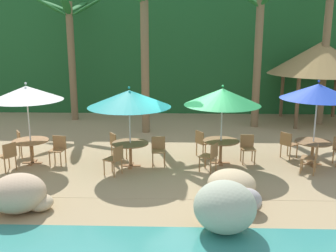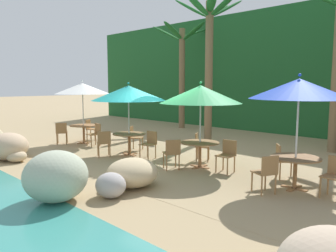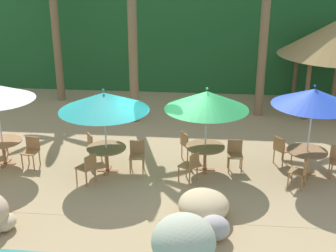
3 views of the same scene
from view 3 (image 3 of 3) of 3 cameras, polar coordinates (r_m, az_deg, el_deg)
ground_plane at (r=12.86m, az=-0.20°, el=-5.66°), size 120.00×120.00×0.00m
terrace_deck at (r=12.86m, az=-0.20°, el=-5.64°), size 18.00×5.20×0.01m
foliage_backdrop at (r=20.67m, az=2.31°, el=13.22°), size 28.00×2.40×6.00m
rock_seawall at (r=9.56m, az=2.42°, el=-12.87°), size 13.28×3.36×1.05m
dining_table_white at (r=13.83m, az=-20.34°, el=-2.28°), size 1.10×1.10×0.74m
chair_white_seaward at (r=13.52m, az=-17.03°, el=-2.88°), size 0.47×0.48×0.87m
umbrella_teal at (r=12.14m, az=-8.19°, el=3.12°), size 2.46×2.46×2.45m
dining_table_teal at (r=12.66m, az=-7.86°, el=-3.24°), size 1.10×1.10×0.74m
chair_teal_seaward at (r=12.69m, az=-3.97°, el=-3.54°), size 0.45×0.46×0.87m
chair_teal_inland at (r=13.42m, az=-9.45°, el=-2.38°), size 0.59×0.58×0.87m
chair_teal_left at (r=12.09m, az=-10.20°, el=-5.12°), size 0.58×0.57×0.87m
umbrella_green at (r=12.14m, az=4.97°, el=3.30°), size 2.31×2.31×2.46m
dining_table_green at (r=12.67m, az=4.76°, el=-3.10°), size 1.10×1.10×0.74m
chair_green_seaward at (r=12.85m, az=8.54°, el=-3.41°), size 0.44×0.45×0.87m
chair_green_inland at (r=13.33m, az=2.49°, el=-2.26°), size 0.59×0.58×0.87m
chair_green_left at (r=12.01m, az=2.94°, el=-4.97°), size 0.58×0.58×0.87m
umbrella_blue at (r=12.36m, az=18.10°, el=3.52°), size 2.19×2.19×2.62m
dining_table_blue at (r=12.92m, az=17.29°, el=-3.53°), size 1.10×1.10×0.74m
chair_blue_inland at (r=13.40m, az=14.27°, el=-2.79°), size 0.60×0.59×0.87m
chair_blue_left at (r=12.19m, az=16.65°, el=-5.49°), size 0.57×0.56×0.87m
palm_tree_nearest at (r=18.92m, az=-14.41°, el=13.85°), size 3.16×3.27×5.51m
palm_tree_second at (r=15.77m, az=-4.58°, el=14.60°), size 2.89×3.03×5.91m
palm_tree_third at (r=16.79m, az=12.34°, el=14.04°), size 3.23×3.27×5.94m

